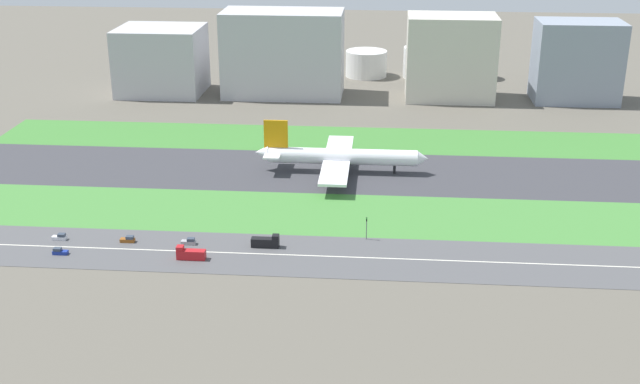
{
  "coord_description": "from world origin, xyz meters",
  "views": [
    {
      "loc": [
        24.05,
        -286.43,
        103.94
      ],
      "look_at": [
        3.64,
        -36.5,
        6.0
      ],
      "focal_mm": 45.34,
      "sensor_mm": 36.0,
      "label": 1
    }
  ],
  "objects_px": {
    "car_0": "(128,239)",
    "hangar_building": "(283,54)",
    "terminal_building": "(161,60)",
    "office_tower": "(451,57)",
    "car_2": "(60,237)",
    "fuel_tank_east": "(476,65)",
    "truck_0": "(266,242)",
    "fuel_tank_west": "(366,64)",
    "cargo_warehouse": "(577,62)",
    "fuel_tank_centre": "(424,62)",
    "truck_1": "(190,254)",
    "car_1": "(60,252)",
    "car_3": "(189,242)",
    "airliner": "(338,156)",
    "traffic_light": "(367,227)"
  },
  "relations": [
    {
      "from": "terminal_building",
      "to": "office_tower",
      "type": "distance_m",
      "value": 146.33
    },
    {
      "from": "cargo_warehouse",
      "to": "fuel_tank_centre",
      "type": "distance_m",
      "value": 86.04
    },
    {
      "from": "office_tower",
      "to": "fuel_tank_west",
      "type": "relative_size",
      "value": 1.9
    },
    {
      "from": "truck_0",
      "to": "fuel_tank_centre",
      "type": "relative_size",
      "value": 0.37
    },
    {
      "from": "cargo_warehouse",
      "to": "hangar_building",
      "type": "bearing_deg",
      "value": 180.0
    },
    {
      "from": "fuel_tank_east",
      "to": "airliner",
      "type": "bearing_deg",
      "value": -112.75
    },
    {
      "from": "truck_0",
      "to": "car_0",
      "type": "height_order",
      "value": "truck_0"
    },
    {
      "from": "car_3",
      "to": "truck_1",
      "type": "bearing_deg",
      "value": -74.63
    },
    {
      "from": "fuel_tank_west",
      "to": "truck_0",
      "type": "bearing_deg",
      "value": -95.94
    },
    {
      "from": "fuel_tank_west",
      "to": "car_2",
      "type": "bearing_deg",
      "value": -111.08
    },
    {
      "from": "truck_0",
      "to": "hangar_building",
      "type": "xyz_separation_m",
      "value": [
        -17.17,
        182.0,
        19.59
      ]
    },
    {
      "from": "car_0",
      "to": "hangar_building",
      "type": "relative_size",
      "value": 0.07
    },
    {
      "from": "traffic_light",
      "to": "terminal_building",
      "type": "xyz_separation_m",
      "value": [
        -109.85,
        174.01,
        12.44
      ]
    },
    {
      "from": "cargo_warehouse",
      "to": "fuel_tank_centre",
      "type": "xyz_separation_m",
      "value": [
        -72.45,
        45.0,
        -11.35
      ]
    },
    {
      "from": "fuel_tank_west",
      "to": "fuel_tank_east",
      "type": "distance_m",
      "value": 60.54
    },
    {
      "from": "truck_1",
      "to": "office_tower",
      "type": "height_order",
      "value": "office_tower"
    },
    {
      "from": "car_2",
      "to": "car_0",
      "type": "height_order",
      "value": "same"
    },
    {
      "from": "cargo_warehouse",
      "to": "car_3",
      "type": "bearing_deg",
      "value": -129.75
    },
    {
      "from": "terminal_building",
      "to": "fuel_tank_west",
      "type": "relative_size",
      "value": 1.85
    },
    {
      "from": "car_2",
      "to": "traffic_light",
      "type": "height_order",
      "value": "traffic_light"
    },
    {
      "from": "car_3",
      "to": "terminal_building",
      "type": "xyz_separation_m",
      "value": [
        -56.34,
        182.0,
        15.81
      ]
    },
    {
      "from": "airliner",
      "to": "traffic_light",
      "type": "relative_size",
      "value": 9.03
    },
    {
      "from": "fuel_tank_west",
      "to": "car_0",
      "type": "bearing_deg",
      "value": -106.24
    },
    {
      "from": "fuel_tank_west",
      "to": "fuel_tank_centre",
      "type": "relative_size",
      "value": 1.02
    },
    {
      "from": "truck_1",
      "to": "fuel_tank_east",
      "type": "bearing_deg",
      "value": -113.9
    },
    {
      "from": "terminal_building",
      "to": "office_tower",
      "type": "bearing_deg",
      "value": 0.0
    },
    {
      "from": "airliner",
      "to": "office_tower",
      "type": "xyz_separation_m",
      "value": [
        48.86,
        114.0,
        14.46
      ]
    },
    {
      "from": "traffic_light",
      "to": "office_tower",
      "type": "height_order",
      "value": "office_tower"
    },
    {
      "from": "airliner",
      "to": "traffic_light",
      "type": "distance_m",
      "value": 61.31
    },
    {
      "from": "truck_0",
      "to": "terminal_building",
      "type": "height_order",
      "value": "terminal_building"
    },
    {
      "from": "car_3",
      "to": "fuel_tank_centre",
      "type": "height_order",
      "value": "fuel_tank_centre"
    },
    {
      "from": "airliner",
      "to": "fuel_tank_centre",
      "type": "relative_size",
      "value": 2.9
    },
    {
      "from": "truck_0",
      "to": "terminal_building",
      "type": "bearing_deg",
      "value": 113.71
    },
    {
      "from": "hangar_building",
      "to": "fuel_tank_centre",
      "type": "distance_m",
      "value": 86.32
    },
    {
      "from": "car_2",
      "to": "office_tower",
      "type": "height_order",
      "value": "office_tower"
    },
    {
      "from": "terminal_building",
      "to": "hangar_building",
      "type": "distance_m",
      "value": 62.92
    },
    {
      "from": "fuel_tank_east",
      "to": "office_tower",
      "type": "bearing_deg",
      "value": -111.6
    },
    {
      "from": "car_3",
      "to": "office_tower",
      "type": "distance_m",
      "value": 203.97
    },
    {
      "from": "airliner",
      "to": "car_2",
      "type": "bearing_deg",
      "value": -140.12
    },
    {
      "from": "car_2",
      "to": "fuel_tank_east",
      "type": "bearing_deg",
      "value": 56.89
    },
    {
      "from": "truck_0",
      "to": "hangar_building",
      "type": "distance_m",
      "value": 183.85
    },
    {
      "from": "cargo_warehouse",
      "to": "fuel_tank_centre",
      "type": "bearing_deg",
      "value": 148.15
    },
    {
      "from": "cargo_warehouse",
      "to": "traffic_light",
      "type": "bearing_deg",
      "value": -119.36
    },
    {
      "from": "car_3",
      "to": "hangar_building",
      "type": "height_order",
      "value": "hangar_building"
    },
    {
      "from": "cargo_warehouse",
      "to": "fuel_tank_west",
      "type": "relative_size",
      "value": 1.79
    },
    {
      "from": "truck_1",
      "to": "cargo_warehouse",
      "type": "distance_m",
      "value": 243.48
    },
    {
      "from": "airliner",
      "to": "hangar_building",
      "type": "xyz_separation_m",
      "value": [
        -34.67,
        114.0,
        15.03
      ]
    },
    {
      "from": "cargo_warehouse",
      "to": "truck_0",
      "type": "bearing_deg",
      "value": -125.08
    },
    {
      "from": "terminal_building",
      "to": "car_3",
      "type": "bearing_deg",
      "value": -72.8
    },
    {
      "from": "car_1",
      "to": "fuel_tank_east",
      "type": "relative_size",
      "value": 0.26
    }
  ]
}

